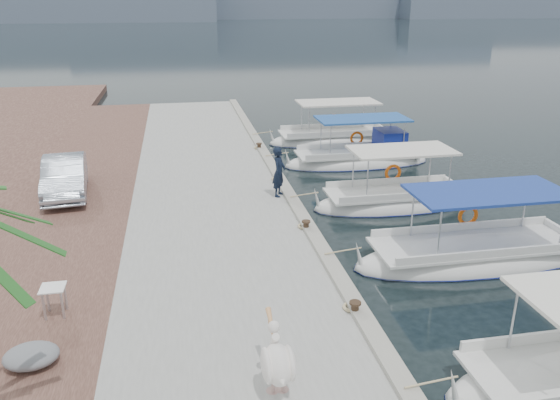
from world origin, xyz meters
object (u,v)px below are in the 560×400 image
at_px(fishing_caique_d, 359,160).
at_px(fishing_caique_e, 334,140).
at_px(parked_car, 65,176).
at_px(fishing_caique_b, 474,257).
at_px(fishing_caique_c, 394,203).
at_px(pelican, 278,362).
at_px(fisherman, 279,172).

height_order(fishing_caique_d, fishing_caique_e, same).
bearing_deg(parked_car, fishing_caique_d, 7.89).
relative_size(fishing_caique_b, fishing_caique_c, 1.20).
xyz_separation_m(fishing_caique_e, pelican, (-6.80, -19.91, 1.03)).
bearing_deg(fishing_caique_c, fishing_caique_b, -82.41).
bearing_deg(fishing_caique_b, fishing_caique_c, 97.59).
distance_m(fishing_caique_d, fishing_caique_e, 4.28).
relative_size(fishing_caique_b, pelican, 4.74).
relative_size(fishing_caique_c, pelican, 3.94).
height_order(pelican, parked_car, parked_car).
bearing_deg(parked_car, fishing_caique_c, -17.36).
bearing_deg(fisherman, fishing_caique_c, -69.70).
xyz_separation_m(fisherman, parked_car, (-7.85, 1.66, -0.23)).
bearing_deg(pelican, fishing_caique_e, 71.16).
height_order(fishing_caique_c, fishing_caique_d, same).
xyz_separation_m(fishing_caique_b, parked_car, (-12.85, 7.08, 1.08)).
relative_size(fishing_caique_e, pelican, 4.47).
bearing_deg(fishing_caique_e, fishing_caique_d, -89.47).
bearing_deg(fishing_caique_d, fishing_caique_b, -89.04).
height_order(fishing_caique_c, pelican, fishing_caique_c).
height_order(fishing_caique_e, parked_car, fishing_caique_e).
relative_size(fisherman, parked_car, 0.44).
bearing_deg(fishing_caique_b, fisherman, 132.67).
height_order(fisherman, parked_car, fisherman).
height_order(fishing_caique_c, fisherman, fisherman).
relative_size(fishing_caique_e, fisherman, 3.85).
relative_size(fishing_caique_b, fishing_caique_d, 1.08).
bearing_deg(fishing_caique_d, parked_car, -165.26).
distance_m(fishing_caique_b, fishing_caique_e, 14.70).
distance_m(fishing_caique_b, fishing_caique_d, 10.42).
xyz_separation_m(fishing_caique_b, pelican, (-7.01, -5.22, 1.03)).
relative_size(fishing_caique_c, fishing_caique_e, 0.88).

